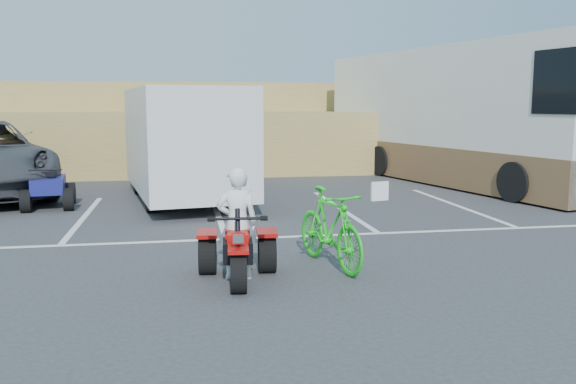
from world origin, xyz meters
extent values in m
plane|color=#353537|center=(0.00, 0.00, 0.00)|extent=(100.00, 100.00, 0.00)
cube|color=white|center=(-2.70, 5.00, 0.00)|extent=(0.12, 5.00, 0.01)
cube|color=white|center=(0.00, 5.00, 0.00)|extent=(0.12, 5.00, 0.01)
cube|color=white|center=(2.70, 5.00, 0.00)|extent=(0.12, 5.00, 0.01)
cube|color=white|center=(5.40, 5.00, 0.00)|extent=(0.12, 5.00, 0.01)
cube|color=white|center=(8.10, 5.00, 0.00)|extent=(0.12, 5.00, 0.01)
cube|color=white|center=(0.00, 2.40, 0.00)|extent=(28.00, 0.12, 0.01)
cube|color=olive|center=(0.00, 14.00, 1.00)|extent=(40.00, 6.00, 2.00)
cube|color=olive|center=(0.00, 17.50, 2.00)|extent=(40.00, 4.00, 2.20)
imported|color=white|center=(-0.03, 0.05, 0.74)|extent=(0.56, 0.39, 1.47)
imported|color=#14BF19|center=(1.30, 0.39, 0.56)|extent=(0.94, 1.93, 1.12)
cube|color=silver|center=(-0.65, 6.86, 1.46)|extent=(3.09, 5.93, 2.35)
cylinder|color=black|center=(-0.65, 6.86, 0.33)|extent=(2.15, 0.97, 0.66)
cube|color=silver|center=(7.35, 9.10, 1.96)|extent=(5.04, 10.92, 3.81)
cube|color=brown|center=(7.35, 9.10, 0.58)|extent=(5.09, 10.93, 1.06)
camera|label=1|loc=(-0.75, -7.76, 2.28)|focal=38.00mm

